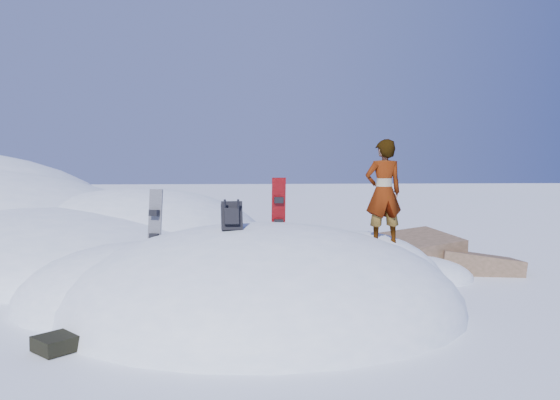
{
  "coord_description": "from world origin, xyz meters",
  "views": [
    {
      "loc": [
        -0.4,
        -9.36,
        2.52
      ],
      "look_at": [
        0.34,
        0.3,
        1.89
      ],
      "focal_mm": 35.0,
      "sensor_mm": 36.0,
      "label": 1
    }
  ],
  "objects": [
    {
      "name": "ground",
      "position": [
        0.0,
        0.0,
        0.0
      ],
      "size": [
        120.0,
        120.0,
        0.0
      ],
      "primitive_type": "plane",
      "color": "white",
      "rests_on": "ground"
    },
    {
      "name": "snow_mound",
      "position": [
        -0.17,
        0.24,
        0.0
      ],
      "size": [
        8.0,
        6.0,
        3.0
      ],
      "color": "white",
      "rests_on": "ground"
    },
    {
      "name": "rock_outcrop",
      "position": [
        3.72,
        3.01,
        0.01
      ],
      "size": [
        4.68,
        4.41,
        1.68
      ],
      "color": "brown",
      "rests_on": "ground"
    },
    {
      "name": "snowboard_red",
      "position": [
        0.32,
        0.5,
        1.62
      ],
      "size": [
        0.27,
        0.19,
        1.35
      ],
      "rotation": [
        0.0,
        0.0,
        0.11
      ],
      "color": "#B6090F",
      "rests_on": "snow_mound"
    },
    {
      "name": "snowboard_dark",
      "position": [
        -1.89,
        0.39,
        1.4
      ],
      "size": [
        0.31,
        0.27,
        1.39
      ],
      "rotation": [
        0.0,
        0.0,
        -0.42
      ],
      "color": "black",
      "rests_on": "snow_mound"
    },
    {
      "name": "backpack",
      "position": [
        -0.51,
        -0.45,
        1.67
      ],
      "size": [
        0.37,
        0.45,
        0.57
      ],
      "rotation": [
        0.0,
        0.0,
        0.08
      ],
      "color": "black",
      "rests_on": "snow_mound"
    },
    {
      "name": "gear_pile",
      "position": [
        -2.72,
        -1.82,
        0.13
      ],
      "size": [
        1.0,
        0.88,
        0.26
      ],
      "rotation": [
        0.0,
        0.0,
        0.8
      ],
      "color": "black",
      "rests_on": "ground"
    },
    {
      "name": "person",
      "position": [
        2.23,
        0.37,
        2.02
      ],
      "size": [
        0.76,
        0.55,
        1.91
      ],
      "primitive_type": "imported",
      "rotation": [
        0.0,
        0.0,
        3.28
      ],
      "color": "slate",
      "rests_on": "snow_mound"
    }
  ]
}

